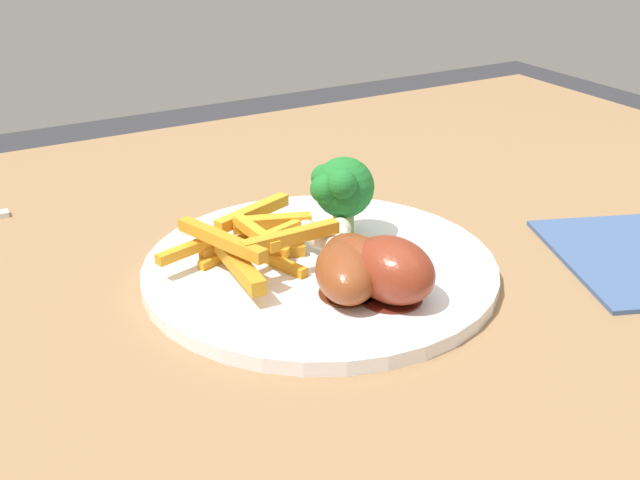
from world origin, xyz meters
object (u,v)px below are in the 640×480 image
Objects in this scene: dining_table at (372,343)px; chicken_drumstick_near at (347,268)px; dinner_plate at (320,268)px; broccoli_floret_front at (341,188)px; carrot_fries_pile at (250,242)px; chicken_drumstick_extra at (387,268)px; chicken_drumstick_far at (355,262)px.

chicken_drumstick_near is (-0.07, -0.07, 0.13)m from dining_table.
dinner_plate is 3.99× the size of broccoli_floret_front.
chicken_drumstick_near is at bearing -61.39° from carrot_fries_pile.
carrot_fries_pile is at bearing 122.98° from chicken_drumstick_extra.
broccoli_floret_front is at bearing 77.91° from chicken_drumstick_extra.
dining_table is at bearing -33.93° from broccoli_floret_front.
dining_table is at bearing 12.65° from dinner_plate.
chicken_drumstick_far is at bearing 19.88° from chicken_drumstick_near.
broccoli_floret_front is 0.57× the size of chicken_drumstick_far.
chicken_drumstick_extra reaches higher than dinner_plate.
chicken_drumstick_far is (0.05, -0.08, 0.00)m from carrot_fries_pile.
dining_table is 8.75× the size of chicken_drumstick_extra.
carrot_fries_pile reaches higher than dining_table.
broccoli_floret_front is 0.09m from chicken_drumstick_far.
broccoli_floret_front is 0.11m from chicken_drumstick_extra.
chicken_drumstick_far is at bearing -113.35° from broccoli_floret_front.
dinner_plate is at bearing 93.81° from chicken_drumstick_far.
broccoli_floret_front is 0.58× the size of chicken_drumstick_near.
chicken_drumstick_extra is (0.07, -0.10, 0.00)m from carrot_fries_pile.
chicken_drumstick_far is 0.03m from chicken_drumstick_extra.
dining_table is 15.67× the size of broccoli_floret_front.
chicken_drumstick_near is at bearing -97.00° from dinner_plate.
dinner_plate is 2.27× the size of chicken_drumstick_far.
chicken_drumstick_far is at bearing -86.19° from dinner_plate.
chicken_drumstick_far is at bearing -133.80° from dining_table.
dinner_plate is at bearing 101.88° from chicken_drumstick_extra.
dinner_plate is 0.06m from carrot_fries_pile.
broccoli_floret_front is at bearing 66.65° from chicken_drumstick_far.
chicken_drumstick_far is (0.01, 0.00, 0.00)m from chicken_drumstick_near.
chicken_drumstick_extra is at bearing -118.82° from dining_table.
dining_table is 8.30× the size of carrot_fries_pile.
dining_table is at bearing 46.20° from chicken_drumstick_far.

